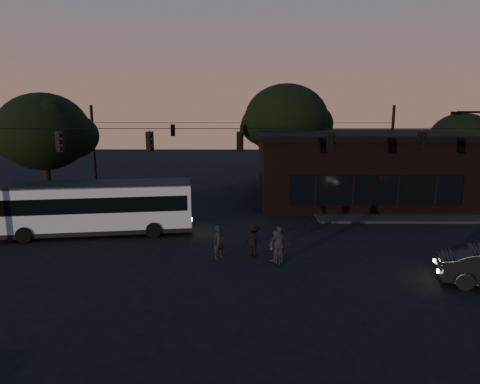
{
  "coord_description": "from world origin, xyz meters",
  "views": [
    {
      "loc": [
        0.23,
        -17.32,
        7.13
      ],
      "look_at": [
        0.0,
        4.0,
        3.0
      ],
      "focal_mm": 32.0,
      "sensor_mm": 36.0,
      "label": 1
    }
  ],
  "objects_px": {
    "pedestrian_d": "(254,240)",
    "building": "(357,167)",
    "pedestrian_c": "(279,245)",
    "pedestrian_a": "(219,242)",
    "pedestrian_b": "(277,247)",
    "bus": "(98,205)"
  },
  "relations": [
    {
      "from": "pedestrian_d",
      "to": "building",
      "type": "bearing_deg",
      "value": -94.22
    },
    {
      "from": "pedestrian_c",
      "to": "pedestrian_d",
      "type": "bearing_deg",
      "value": -54.82
    },
    {
      "from": "pedestrian_a",
      "to": "pedestrian_c",
      "type": "relative_size",
      "value": 0.92
    },
    {
      "from": "pedestrian_b",
      "to": "pedestrian_d",
      "type": "height_order",
      "value": "pedestrian_d"
    },
    {
      "from": "pedestrian_b",
      "to": "building",
      "type": "bearing_deg",
      "value": 110.31
    },
    {
      "from": "building",
      "to": "pedestrian_a",
      "type": "relative_size",
      "value": 9.36
    },
    {
      "from": "bus",
      "to": "pedestrian_c",
      "type": "xyz_separation_m",
      "value": [
        10.11,
        -4.77,
        -0.8
      ]
    },
    {
      "from": "bus",
      "to": "pedestrian_c",
      "type": "height_order",
      "value": "bus"
    },
    {
      "from": "bus",
      "to": "pedestrian_a",
      "type": "height_order",
      "value": "bus"
    },
    {
      "from": "pedestrian_d",
      "to": "pedestrian_b",
      "type": "bearing_deg",
      "value": 163.28
    },
    {
      "from": "pedestrian_a",
      "to": "pedestrian_c",
      "type": "xyz_separation_m",
      "value": [
        2.88,
        -0.65,
        0.07
      ]
    },
    {
      "from": "bus",
      "to": "pedestrian_b",
      "type": "xyz_separation_m",
      "value": [
        9.98,
        -4.81,
        -0.91
      ]
    },
    {
      "from": "bus",
      "to": "pedestrian_a",
      "type": "bearing_deg",
      "value": -38.47
    },
    {
      "from": "pedestrian_c",
      "to": "pedestrian_b",
      "type": "bearing_deg",
      "value": -0.33
    },
    {
      "from": "building",
      "to": "pedestrian_c",
      "type": "xyz_separation_m",
      "value": [
        -7.13,
        -14.14,
        -1.81
      ]
    },
    {
      "from": "building",
      "to": "bus",
      "type": "relative_size",
      "value": 1.4
    },
    {
      "from": "bus",
      "to": "pedestrian_d",
      "type": "height_order",
      "value": "bus"
    },
    {
      "from": "building",
      "to": "pedestrian_a",
      "type": "height_order",
      "value": "building"
    },
    {
      "from": "pedestrian_a",
      "to": "pedestrian_c",
      "type": "height_order",
      "value": "pedestrian_c"
    },
    {
      "from": "pedestrian_c",
      "to": "pedestrian_a",
      "type": "bearing_deg",
      "value": -27.03
    },
    {
      "from": "building",
      "to": "pedestrian_d",
      "type": "distance_m",
      "value": 15.66
    },
    {
      "from": "bus",
      "to": "pedestrian_a",
      "type": "distance_m",
      "value": 8.37
    }
  ]
}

